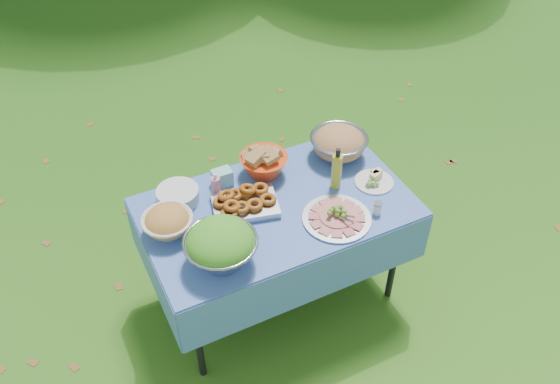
# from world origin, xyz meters

# --- Properties ---
(ground) EXTENTS (80.00, 80.00, 0.00)m
(ground) POSITION_xyz_m (0.00, 0.00, 0.00)
(ground) COLOR #0A3409
(ground) RESTS_ON ground
(picnic_table) EXTENTS (1.46, 0.86, 0.76)m
(picnic_table) POSITION_xyz_m (0.00, 0.00, 0.38)
(picnic_table) COLOR #79A3E9
(picnic_table) RESTS_ON ground
(salad_bowl) EXTENTS (0.40, 0.40, 0.24)m
(salad_bowl) POSITION_xyz_m (-0.42, -0.24, 0.88)
(salad_bowl) COLOR #9A9DA2
(salad_bowl) RESTS_ON picnic_table
(pasta_bowl_white) EXTENTS (0.27, 0.27, 0.15)m
(pasta_bowl_white) POSITION_xyz_m (-0.59, 0.07, 0.83)
(pasta_bowl_white) COLOR silver
(pasta_bowl_white) RESTS_ON picnic_table
(plate_stack) EXTENTS (0.28, 0.28, 0.08)m
(plate_stack) POSITION_xyz_m (-0.47, 0.28, 0.80)
(plate_stack) COLOR silver
(plate_stack) RESTS_ON picnic_table
(wipes_box) EXTENTS (0.11, 0.08, 0.10)m
(wipes_box) POSITION_xyz_m (-0.20, 0.30, 0.81)
(wipes_box) COLOR #7EC3C9
(wipes_box) RESTS_ON picnic_table
(sanitizer_bottle) EXTENTS (0.06, 0.06, 0.15)m
(sanitizer_bottle) POSITION_xyz_m (-0.26, 0.23, 0.83)
(sanitizer_bottle) COLOR #CD7C97
(sanitizer_bottle) RESTS_ON picnic_table
(bread_bowl) EXTENTS (0.36, 0.36, 0.19)m
(bread_bowl) POSITION_xyz_m (0.06, 0.28, 0.85)
(bread_bowl) COLOR #E53E11
(bread_bowl) RESTS_ON picnic_table
(pasta_bowl_steel) EXTENTS (0.35, 0.35, 0.18)m
(pasta_bowl_steel) POSITION_xyz_m (0.53, 0.24, 0.85)
(pasta_bowl_steel) COLOR #9A9DA2
(pasta_bowl_steel) RESTS_ON picnic_table
(fried_tray) EXTENTS (0.40, 0.32, 0.08)m
(fried_tray) POSITION_xyz_m (-0.16, 0.06, 0.80)
(fried_tray) COLOR #B7B8BC
(fried_tray) RESTS_ON picnic_table
(charcuterie_platter) EXTENTS (0.39, 0.39, 0.08)m
(charcuterie_platter) POSITION_xyz_m (0.24, -0.24, 0.80)
(charcuterie_platter) COLOR #AFB0B6
(charcuterie_platter) RESTS_ON picnic_table
(oil_bottle) EXTENTS (0.06, 0.06, 0.27)m
(oil_bottle) POSITION_xyz_m (0.37, -0.00, 0.89)
(oil_bottle) COLOR gold
(oil_bottle) RESTS_ON picnic_table
(cheese_plate) EXTENTS (0.26, 0.26, 0.06)m
(cheese_plate) POSITION_xyz_m (0.58, -0.07, 0.79)
(cheese_plate) COLOR silver
(cheese_plate) RESTS_ON picnic_table
(shaker) EXTENTS (0.06, 0.06, 0.08)m
(shaker) POSITION_xyz_m (0.46, -0.29, 0.80)
(shaker) COLOR white
(shaker) RESTS_ON picnic_table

